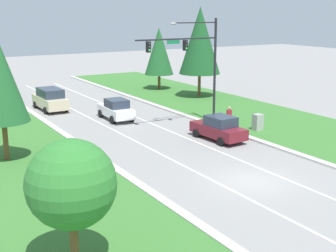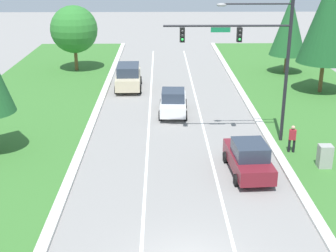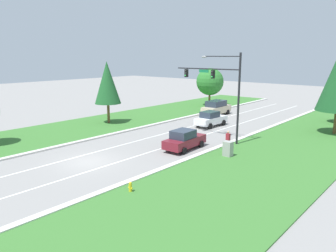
% 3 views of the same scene
% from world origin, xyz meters
% --- Properties ---
extents(traffic_signal_mast, '(7.26, 0.41, 8.51)m').
position_xyz_m(traffic_signal_mast, '(4.34, 12.17, 5.61)').
color(traffic_signal_mast, black).
rests_on(traffic_signal_mast, ground_plane).
extents(champagne_suv, '(2.27, 5.06, 2.06)m').
position_xyz_m(champagne_suv, '(-3.71, 24.22, 1.05)').
color(champagne_suv, beige).
rests_on(champagne_suv, ground_plane).
extents(white_sedan, '(2.09, 4.48, 1.81)m').
position_xyz_m(white_sedan, '(-0.12, 17.42, 0.90)').
color(white_sedan, white).
rests_on(white_sedan, ground_plane).
extents(burgundy_sedan, '(2.19, 4.57, 1.78)m').
position_xyz_m(burgundy_sedan, '(3.50, 7.75, 0.87)').
color(burgundy_sedan, maroon).
rests_on(burgundy_sedan, ground_plane).
extents(utility_cabinet, '(0.70, 0.60, 1.32)m').
position_xyz_m(utility_cabinet, '(7.66, 8.30, 0.66)').
color(utility_cabinet, '#9E9E99').
rests_on(utility_cabinet, ground_plane).
extents(pedestrian, '(0.41, 0.29, 1.69)m').
position_xyz_m(pedestrian, '(6.45, 10.32, 0.94)').
color(pedestrian, black).
rests_on(pedestrian, ground_plane).
extents(conifer_near_right_tree, '(3.38, 3.38, 7.20)m').
position_xyz_m(conifer_near_right_tree, '(10.96, 29.33, 4.49)').
color(conifer_near_right_tree, brown).
rests_on(conifer_near_right_tree, ground_plane).
extents(conifer_far_right_tree, '(4.35, 4.35, 9.51)m').
position_xyz_m(conifer_far_right_tree, '(12.13, 22.71, 6.02)').
color(conifer_far_right_tree, brown).
rests_on(conifer_far_right_tree, ground_plane).
extents(oak_far_left_tree, '(4.46, 4.46, 6.27)m').
position_xyz_m(oak_far_left_tree, '(-9.16, 30.65, 4.03)').
color(oak_far_left_tree, brown).
rests_on(oak_far_left_tree, ground_plane).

